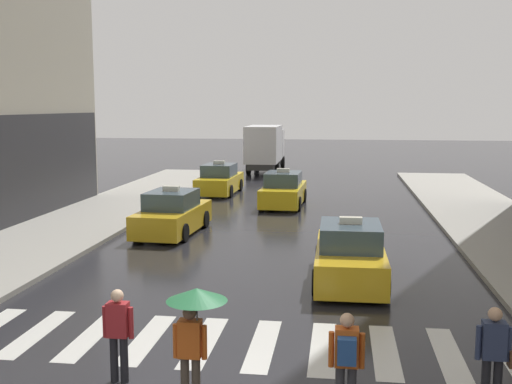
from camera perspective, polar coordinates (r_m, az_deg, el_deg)
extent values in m
cube|color=silver|center=(14.20, -19.42, -12.06)|extent=(0.50, 2.80, 0.01)
cube|color=silver|center=(13.72, -14.84, -12.59)|extent=(0.50, 2.80, 0.01)
cube|color=silver|center=(13.32, -9.94, -13.07)|extent=(0.50, 2.80, 0.01)
cube|color=silver|center=(13.02, -4.76, -13.47)|extent=(0.50, 2.80, 0.01)
cube|color=silver|center=(12.83, 0.64, -13.78)|extent=(0.50, 2.80, 0.01)
cube|color=silver|center=(12.75, 6.16, -13.97)|extent=(0.50, 2.80, 0.01)
cube|color=silver|center=(12.78, 11.71, -14.04)|extent=(0.50, 2.80, 0.01)
cube|color=silver|center=(12.93, 17.18, -13.98)|extent=(0.50, 2.80, 0.01)
cube|color=gold|center=(17.17, 8.58, -6.30)|extent=(1.83, 4.51, 0.84)
cube|color=#384C5B|center=(16.90, 8.64, -3.95)|extent=(1.61, 2.11, 0.64)
cube|color=silver|center=(16.82, 8.67, -2.58)|extent=(0.60, 0.24, 0.18)
cylinder|color=black|center=(18.53, 5.82, -5.92)|extent=(0.22, 0.66, 0.66)
cylinder|color=black|center=(18.57, 11.13, -6.00)|extent=(0.22, 0.66, 0.66)
cylinder|color=black|center=(15.92, 5.55, -8.23)|extent=(0.22, 0.66, 0.66)
cylinder|color=black|center=(15.97, 11.76, -8.32)|extent=(0.22, 0.66, 0.66)
cube|color=#F2EAB2|center=(19.36, 6.58, -4.51)|extent=(0.20, 0.04, 0.14)
cube|color=#F2EAB2|center=(19.39, 10.31, -4.56)|extent=(0.20, 0.04, 0.14)
cube|color=gold|center=(23.49, -7.63, -2.43)|extent=(2.06, 4.60, 0.84)
cube|color=#384C5B|center=(23.27, -7.74, -0.68)|extent=(1.72, 2.19, 0.64)
cube|color=silver|center=(23.22, -7.76, 0.32)|extent=(0.61, 0.27, 0.18)
cylinder|color=black|center=(25.06, -8.48, -2.34)|extent=(0.26, 0.67, 0.66)
cylinder|color=black|center=(24.55, -4.71, -2.49)|extent=(0.26, 0.67, 0.66)
cylinder|color=black|center=(22.58, -10.77, -3.52)|extent=(0.26, 0.67, 0.66)
cylinder|color=black|center=(22.01, -6.63, -3.73)|extent=(0.26, 0.67, 0.66)
cube|color=#F2EAB2|center=(25.80, -7.34, -1.41)|extent=(0.20, 0.05, 0.14)
cube|color=#F2EAB2|center=(25.43, -4.65, -1.50)|extent=(0.20, 0.05, 0.14)
cube|color=yellow|center=(29.75, 2.52, -0.19)|extent=(1.95, 4.56, 0.84)
cube|color=#384C5B|center=(29.56, 2.51, 1.20)|extent=(1.67, 2.15, 0.64)
cube|color=silver|center=(29.51, 2.51, 1.99)|extent=(0.61, 0.26, 0.18)
cylinder|color=black|center=(31.22, 1.27, -0.23)|extent=(0.24, 0.67, 0.66)
cylinder|color=black|center=(31.02, 4.40, -0.31)|extent=(0.24, 0.67, 0.66)
cylinder|color=black|center=(28.58, 0.49, -0.99)|extent=(0.24, 0.67, 0.66)
cylinder|color=black|center=(28.36, 3.90, -1.07)|extent=(0.24, 0.67, 0.66)
cube|color=#F2EAB2|center=(32.05, 1.91, 0.47)|extent=(0.20, 0.05, 0.14)
cube|color=#F2EAB2|center=(31.91, 4.15, 0.42)|extent=(0.20, 0.05, 0.14)
cube|color=yellow|center=(33.87, -3.34, 0.79)|extent=(1.95, 4.56, 0.84)
cube|color=#384C5B|center=(33.69, -3.38, 2.02)|extent=(1.67, 2.15, 0.64)
cube|color=silver|center=(33.65, -3.39, 2.71)|extent=(0.61, 0.26, 0.18)
cylinder|color=black|center=(35.40, -4.19, 0.71)|extent=(0.24, 0.67, 0.66)
cylinder|color=black|center=(35.03, -1.48, 0.66)|extent=(0.24, 0.67, 0.66)
cylinder|color=black|center=(32.81, -5.32, 0.13)|extent=(0.24, 0.67, 0.66)
cylinder|color=black|center=(32.41, -2.39, 0.06)|extent=(0.24, 0.67, 0.66)
cube|color=#F2EAB2|center=(36.20, -3.51, 1.31)|extent=(0.20, 0.05, 0.14)
cube|color=#F2EAB2|center=(35.94, -1.55, 1.28)|extent=(0.20, 0.05, 0.14)
cube|color=#2D2D2D|center=(44.74, 0.83, 2.64)|extent=(1.85, 6.61, 0.40)
cube|color=silver|center=(47.91, 1.28, 4.49)|extent=(2.11, 1.82, 2.10)
cube|color=#384C5B|center=(48.81, 1.39, 4.99)|extent=(1.89, 0.06, 0.95)
cube|color=silver|center=(43.73, 0.71, 4.43)|extent=(2.24, 4.82, 2.50)
cylinder|color=black|center=(47.94, 0.06, 2.76)|extent=(0.29, 0.90, 0.90)
cylinder|color=black|center=(47.73, 2.45, 2.73)|extent=(0.29, 0.90, 0.90)
cylinder|color=black|center=(43.46, -0.69, 2.23)|extent=(0.29, 0.90, 0.90)
cylinder|color=black|center=(43.23, 1.94, 2.19)|extent=(0.29, 0.90, 0.90)
cylinder|color=#473D33|center=(10.39, -6.51, -16.80)|extent=(0.14, 0.14, 0.82)
cylinder|color=#473D33|center=(10.35, -5.50, -16.88)|extent=(0.14, 0.14, 0.82)
cube|color=#BF5119|center=(10.10, -6.06, -13.18)|extent=(0.36, 0.24, 0.60)
sphere|color=brown|center=(9.96, -6.10, -10.92)|extent=(0.22, 0.22, 0.22)
cylinder|color=#BF5119|center=(10.17, -7.35, -13.35)|extent=(0.09, 0.09, 0.55)
cylinder|color=#BF5119|center=(10.07, -4.75, -13.54)|extent=(0.09, 0.09, 0.55)
cylinder|color=#4C4C4C|center=(9.97, -5.41, -11.62)|extent=(0.02, 0.02, 1.00)
cone|color=#19512D|center=(9.84, -5.44, -9.31)|extent=(0.96, 0.96, 0.20)
cube|color=#BF5119|center=(9.82, 8.29, -13.84)|extent=(0.36, 0.24, 0.60)
sphere|color=tan|center=(9.68, 8.34, -11.53)|extent=(0.22, 0.22, 0.22)
cylinder|color=#BF5119|center=(9.84, 6.90, -14.08)|extent=(0.09, 0.09, 0.55)
cylinder|color=#BF5119|center=(9.85, 9.66, -14.13)|extent=(0.09, 0.09, 0.55)
cube|color=#264C8C|center=(9.61, 8.30, -14.21)|extent=(0.28, 0.18, 0.40)
cylinder|color=black|center=(10.89, 20.25, -16.06)|extent=(0.14, 0.14, 0.82)
cylinder|color=black|center=(10.93, 21.21, -16.02)|extent=(0.14, 0.14, 0.82)
cube|color=#2D3856|center=(10.65, 20.92, -12.54)|extent=(0.36, 0.24, 0.60)
sphere|color=tan|center=(10.51, 21.03, -10.39)|extent=(0.22, 0.22, 0.22)
cylinder|color=#2D3856|center=(10.62, 19.67, -12.83)|extent=(0.09, 0.09, 0.55)
cylinder|color=#2D3856|center=(10.72, 22.13, -12.75)|extent=(0.09, 0.09, 0.55)
cube|color=brown|center=(10.81, 22.33, -13.88)|extent=(0.10, 0.20, 0.28)
cylinder|color=black|center=(11.40, -12.84, -14.64)|extent=(0.14, 0.14, 0.82)
cylinder|color=black|center=(11.35, -11.96, -14.74)|extent=(0.14, 0.14, 0.82)
cube|color=maroon|center=(11.12, -12.51, -11.31)|extent=(0.36, 0.24, 0.60)
sphere|color=beige|center=(10.99, -12.58, -9.24)|extent=(0.22, 0.22, 0.22)
cylinder|color=maroon|center=(11.22, -13.63, -11.45)|extent=(0.09, 0.09, 0.55)
cylinder|color=maroon|center=(11.07, -11.36, -11.65)|extent=(0.09, 0.09, 0.55)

